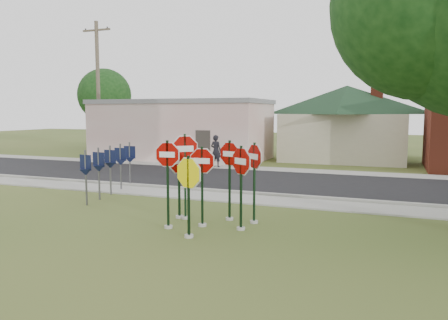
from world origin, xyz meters
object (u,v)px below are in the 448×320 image
at_px(stop_sign_center, 202,176).
at_px(utility_pole_near, 98,88).
at_px(stop_sign_yellow, 189,186).
at_px(pedestrian, 216,151).
at_px(stop_sign_left, 168,172).

height_order(stop_sign_center, utility_pole_near, utility_pole_near).
bearing_deg(utility_pole_near, stop_sign_center, -44.56).
distance_m(stop_sign_yellow, pedestrian, 14.71).
relative_size(utility_pole_near, pedestrian, 4.95).
relative_size(stop_sign_yellow, utility_pole_near, 0.24).
bearing_deg(stop_sign_yellow, stop_sign_center, 96.60).
bearing_deg(stop_sign_center, utility_pole_near, 135.44).
xyz_separation_m(utility_pole_near, pedestrian, (9.29, -1.18, -3.95)).
bearing_deg(stop_sign_left, pedestrian, 106.63).
height_order(stop_sign_yellow, utility_pole_near, utility_pole_near).
distance_m(utility_pole_near, pedestrian, 10.16).
bearing_deg(stop_sign_yellow, utility_pole_near, 133.36).
relative_size(stop_sign_yellow, stop_sign_left, 0.88).
height_order(stop_sign_center, pedestrian, stop_sign_center).
bearing_deg(pedestrian, utility_pole_near, 2.15).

